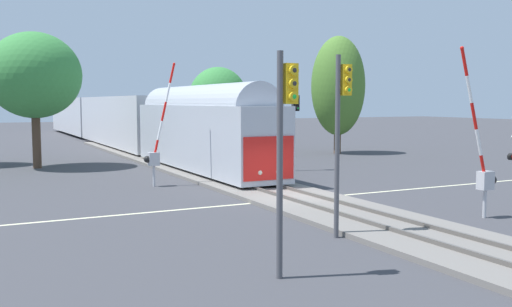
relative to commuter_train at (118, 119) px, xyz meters
The scene contains 12 objects.
ground_plane 34.01m from the commuter_train, 90.01° to the right, with size 220.00×220.00×0.00m, color #3D3D42.
road_centre_stripe 34.01m from the commuter_train, 90.01° to the right, with size 44.00×0.20×0.01m.
railway_track 34.00m from the commuter_train, 90.01° to the right, with size 4.40×80.00×0.32m.
commuter_train is the anchor object (origin of this frame).
crossing_gate_near 40.96m from the commuter_train, 83.93° to the right, with size 2.04×0.40×6.45m.
crossing_gate_far 27.43m from the commuter_train, 99.18° to the right, with size 1.78×0.40×6.49m.
traffic_signal_far_side 25.07m from the commuter_train, 77.04° to the right, with size 0.53×0.38×5.15m.
traffic_signal_median 40.95m from the commuter_train, 93.26° to the right, with size 0.53×0.38×5.94m.
traffic_signal_near_left 44.26m from the commuter_train, 97.91° to the right, with size 0.53×0.38×5.69m.
maple_right_background 21.87m from the commuter_train, 45.37° to the right, with size 4.57×4.57×9.99m.
elm_centre_background 11.32m from the commuter_train, 51.44° to the right, with size 5.28×5.28×7.51m.
oak_behind_train 18.23m from the commuter_train, 120.35° to the right, with size 6.11×6.11×9.03m.
Camera 1 is at (-13.10, -22.27, 4.45)m, focal length 40.27 mm.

